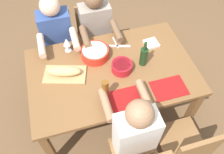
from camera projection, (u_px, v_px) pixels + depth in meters
name	position (u px, v px, depth m)	size (l,w,h in m)	color
ground_plane	(112.00, 107.00, 2.88)	(8.00, 8.00, 0.00)	brown
dining_table	(112.00, 75.00, 2.35)	(1.63, 1.02, 0.74)	brown
chair_far_left	(59.00, 40.00, 2.90)	(0.40, 0.40, 0.85)	olive
diner_far_left	(58.00, 38.00, 2.62)	(0.41, 0.53, 1.20)	#2D2D38
diner_near_center	(133.00, 132.00, 1.95)	(0.41, 0.53, 1.20)	#2D2D38
chair_near_right	(186.00, 147.00, 2.09)	(0.40, 0.40, 0.85)	olive
chair_far_center	(94.00, 34.00, 2.97)	(0.40, 0.40, 0.85)	olive
diner_far_center	(96.00, 30.00, 2.69)	(0.41, 0.53, 1.20)	#2D2D38
serving_bowl_fruit	(122.00, 66.00, 2.25)	(0.20, 0.20, 0.09)	#B21923
serving_bowl_pasta	(95.00, 53.00, 2.35)	(0.28, 0.28, 0.10)	red
cutting_board	(65.00, 75.00, 2.24)	(0.40, 0.22, 0.02)	tan
bread_loaf	(64.00, 71.00, 2.20)	(0.32, 0.11, 0.09)	tan
wine_bottle	(144.00, 56.00, 2.25)	(0.08, 0.08, 0.29)	#193819
beer_bottle	(105.00, 89.00, 2.02)	(0.06, 0.06, 0.22)	brown
wine_glass	(67.00, 42.00, 2.35)	(0.08, 0.08, 0.17)	silver
placemat_near_center	(123.00, 100.00, 2.08)	(0.32, 0.23, 0.01)	maroon
placemat_near_right	(169.00, 88.00, 2.16)	(0.32, 0.23, 0.01)	maroon
fork_far_center	(115.00, 43.00, 2.51)	(0.02, 0.17, 0.01)	silver
carving_knife	(120.00, 46.00, 2.48)	(0.23, 0.02, 0.01)	silver
napkin_stack	(151.00, 43.00, 2.49)	(0.14, 0.14, 0.02)	white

